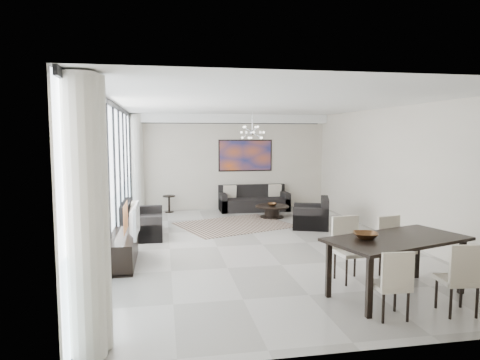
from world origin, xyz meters
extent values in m
cube|color=#A8A39B|center=(0.00, 0.00, 0.01)|extent=(6.00, 9.00, 0.02)
cube|color=white|center=(0.00, 0.00, 2.89)|extent=(6.00, 9.00, 0.02)
cube|color=beige|center=(0.00, 4.49, 1.45)|extent=(6.00, 0.02, 2.90)
cube|color=beige|center=(0.00, -4.49, 1.45)|extent=(6.00, 0.02, 2.90)
cube|color=beige|center=(2.99, 0.00, 1.45)|extent=(0.02, 9.00, 2.90)
cube|color=silver|center=(-2.98, 0.00, 1.45)|extent=(0.01, 8.95, 2.85)
cube|color=black|center=(-2.94, 0.00, 2.85)|extent=(0.04, 8.95, 0.10)
cube|color=black|center=(-2.94, 0.00, 0.03)|extent=(0.04, 8.95, 0.06)
cube|color=black|center=(-2.94, -4.00, 1.45)|extent=(0.04, 0.05, 2.88)
cube|color=black|center=(-2.94, -3.00, 1.45)|extent=(0.04, 0.05, 2.88)
cube|color=black|center=(-2.94, -2.00, 1.45)|extent=(0.04, 0.05, 2.88)
cube|color=black|center=(-2.94, -1.00, 1.45)|extent=(0.04, 0.05, 2.88)
cube|color=black|center=(-2.94, 0.00, 1.45)|extent=(0.04, 0.05, 2.88)
cube|color=black|center=(-2.94, 1.00, 1.45)|extent=(0.04, 0.05, 2.88)
cube|color=black|center=(-2.94, 2.00, 1.45)|extent=(0.04, 0.05, 2.88)
cube|color=black|center=(-2.94, 3.00, 1.45)|extent=(0.04, 0.05, 2.88)
cube|color=black|center=(-2.94, 4.00, 1.45)|extent=(0.04, 0.05, 2.88)
cylinder|color=silver|center=(-2.80, -4.15, 1.45)|extent=(0.36, 0.36, 2.85)
cylinder|color=silver|center=(-2.80, 4.15, 1.45)|extent=(0.36, 0.36, 2.85)
cube|color=white|center=(0.00, 4.30, 2.77)|extent=(5.98, 0.40, 0.26)
cube|color=#BF4F1A|center=(0.50, 4.47, 1.65)|extent=(1.68, 0.04, 0.98)
cylinder|color=silver|center=(0.30, 2.50, 2.62)|extent=(0.02, 0.02, 0.55)
sphere|color=silver|center=(0.30, 2.50, 2.35)|extent=(0.12, 0.12, 0.12)
cube|color=black|center=(-0.26, 2.02, 0.01)|extent=(3.14, 2.78, 0.01)
cylinder|color=black|center=(0.94, 2.85, 0.31)|extent=(0.93, 0.93, 0.04)
cylinder|color=black|center=(0.94, 2.85, 0.14)|extent=(0.41, 0.41, 0.29)
cylinder|color=black|center=(0.94, 2.85, 0.01)|extent=(0.65, 0.65, 0.03)
imported|color=brown|center=(0.94, 2.83, 0.37)|extent=(0.28, 0.28, 0.08)
cube|color=black|center=(0.68, 4.02, 0.19)|extent=(2.08, 0.85, 0.38)
cube|color=black|center=(0.68, 4.36, 0.57)|extent=(2.08, 0.17, 0.38)
cube|color=black|center=(-0.27, 4.02, 0.27)|extent=(0.17, 0.85, 0.55)
cube|color=black|center=(1.63, 4.02, 0.27)|extent=(0.17, 0.85, 0.55)
cube|color=black|center=(-2.50, 1.28, 0.20)|extent=(0.88, 1.57, 0.39)
cube|color=black|center=(-2.85, 1.28, 0.59)|extent=(0.18, 1.57, 0.39)
cube|color=black|center=(-2.50, 0.59, 0.28)|extent=(0.88, 0.18, 0.57)
cube|color=black|center=(-2.50, 1.98, 0.28)|extent=(0.88, 0.18, 0.57)
cube|color=black|center=(1.55, 1.41, 0.19)|extent=(1.10, 1.13, 0.38)
cube|color=black|center=(1.87, 1.30, 0.57)|extent=(0.46, 0.90, 0.38)
cube|color=black|center=(1.67, 1.75, 0.27)|extent=(0.86, 0.44, 0.55)
cube|color=black|center=(1.43, 1.07, 0.27)|extent=(0.86, 0.44, 0.55)
cylinder|color=black|center=(-1.86, 4.15, 0.49)|extent=(0.37, 0.37, 0.04)
cylinder|color=black|center=(-1.86, 4.15, 0.24)|extent=(0.06, 0.06, 0.46)
cylinder|color=black|center=(-1.86, 4.15, 0.01)|extent=(0.26, 0.26, 0.03)
cube|color=black|center=(-2.76, -0.84, 0.25)|extent=(0.46, 1.62, 0.51)
imported|color=gray|center=(-2.60, -0.91, 0.79)|extent=(0.13, 0.97, 0.56)
cube|color=black|center=(1.21, -3.10, 0.82)|extent=(2.22, 1.56, 0.04)
cube|color=black|center=(0.48, -3.74, 0.40)|extent=(0.07, 0.07, 0.79)
cube|color=black|center=(0.24, -2.99, 0.40)|extent=(0.07, 0.07, 0.79)
cube|color=black|center=(2.18, -3.21, 0.40)|extent=(0.07, 0.07, 0.79)
cube|color=black|center=(1.95, -2.46, 0.40)|extent=(0.07, 0.07, 0.79)
cube|color=beige|center=(0.74, -3.77, 0.41)|extent=(0.42, 0.42, 0.05)
cube|color=beige|center=(0.73, -3.95, 0.64)|extent=(0.41, 0.06, 0.49)
cylinder|color=black|center=(0.59, -3.60, 0.19)|extent=(0.04, 0.04, 0.38)
cylinder|color=black|center=(0.89, -3.94, 0.19)|extent=(0.04, 0.04, 0.38)
cube|color=beige|center=(1.64, -3.81, 0.43)|extent=(0.48, 0.48, 0.06)
cube|color=beige|center=(1.62, -4.00, 0.68)|extent=(0.44, 0.09, 0.53)
cylinder|color=black|center=(1.49, -3.62, 0.20)|extent=(0.04, 0.04, 0.41)
cylinder|color=black|center=(1.79, -4.00, 0.20)|extent=(0.04, 0.04, 0.41)
cube|color=beige|center=(0.84, -2.43, 0.46)|extent=(0.51, 0.51, 0.06)
cube|color=beige|center=(0.82, -2.24, 0.72)|extent=(0.46, 0.10, 0.56)
cylinder|color=black|center=(1.04, -2.59, 0.21)|extent=(0.04, 0.04, 0.43)
cylinder|color=black|center=(0.64, -2.27, 0.21)|extent=(0.04, 0.04, 0.43)
cube|color=beige|center=(1.63, -2.40, 0.44)|extent=(0.54, 0.54, 0.06)
cube|color=beige|center=(1.59, -2.21, 0.70)|extent=(0.44, 0.15, 0.54)
cylinder|color=black|center=(1.84, -2.52, 0.21)|extent=(0.04, 0.04, 0.42)
cylinder|color=black|center=(1.42, -2.27, 0.21)|extent=(0.04, 0.04, 0.42)
imported|color=brown|center=(0.75, -3.06, 0.88)|extent=(0.42, 0.42, 0.08)
camera|label=1|loc=(-2.03, -8.52, 2.28)|focal=32.00mm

